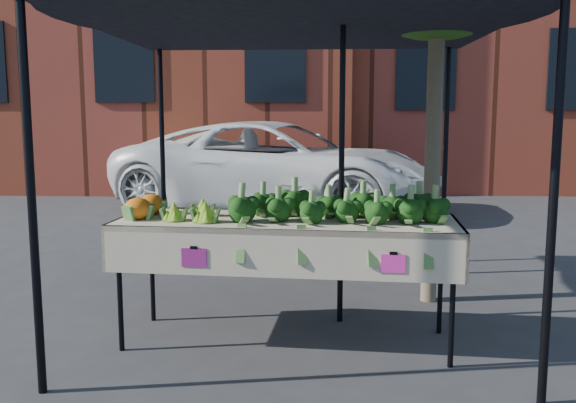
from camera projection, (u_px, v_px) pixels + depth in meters
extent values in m
plane|color=#2F2F32|center=(264.00, 346.00, 4.33)|extent=(90.00, 90.00, 0.00)
cube|color=beige|center=(287.00, 281.00, 4.37)|extent=(2.45, 0.98, 0.90)
cube|color=#F22D8C|center=(197.00, 259.00, 3.97)|extent=(0.17, 0.01, 0.12)
cube|color=#EC2CA9|center=(397.00, 262.00, 3.90)|extent=(0.17, 0.01, 0.12)
ellipsoid|color=#14340D|center=(338.00, 202.00, 4.30)|extent=(1.53, 0.56, 0.24)
ellipsoid|color=#87B926|center=(193.00, 206.00, 4.32)|extent=(0.42, 0.46, 0.19)
ellipsoid|color=orange|center=(145.00, 205.00, 4.42)|extent=(0.22, 0.42, 0.17)
imported|color=white|center=(278.00, 47.00, 10.17)|extent=(2.19, 2.89, 5.56)
cube|color=maroon|center=(114.00, 5.00, 15.84)|extent=(12.00, 8.00, 9.00)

